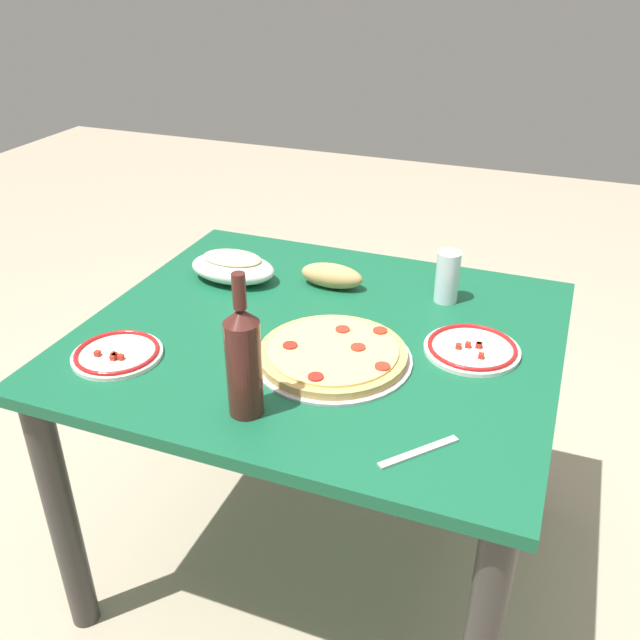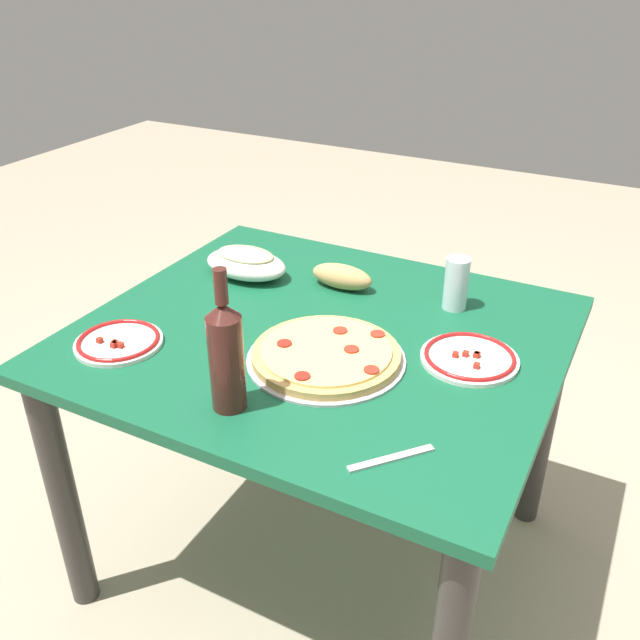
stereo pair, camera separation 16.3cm
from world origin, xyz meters
name	(u,v)px [view 1 (the left image)]	position (x,y,z in m)	size (l,w,h in m)	color
ground_plane	(320,551)	(0.00, 0.00, 0.00)	(8.00, 8.00, 0.00)	tan
dining_table	(320,375)	(0.00, 0.00, 0.62)	(1.11, 0.98, 0.75)	#145938
pepperoni_pizza	(333,354)	(0.07, -0.11, 0.76)	(0.36, 0.36, 0.03)	#B7B7BC
baked_pasta_dish	(233,266)	(-0.32, 0.18, 0.79)	(0.24, 0.15, 0.08)	white
wine_bottle	(243,359)	(-0.02, -0.35, 0.87)	(0.07, 0.07, 0.30)	#471E19
water_glass	(447,277)	(0.25, 0.26, 0.81)	(0.06, 0.06, 0.14)	silver
side_plate_near	(472,348)	(0.36, 0.04, 0.75)	(0.22, 0.22, 0.02)	white
side_plate_far	(117,354)	(-0.38, -0.27, 0.75)	(0.20, 0.20, 0.02)	white
bread_loaf	(332,276)	(-0.06, 0.23, 0.78)	(0.17, 0.07, 0.07)	tan
fork_left	(419,452)	(0.33, -0.35, 0.75)	(0.17, 0.02, 0.01)	#B7B7BC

